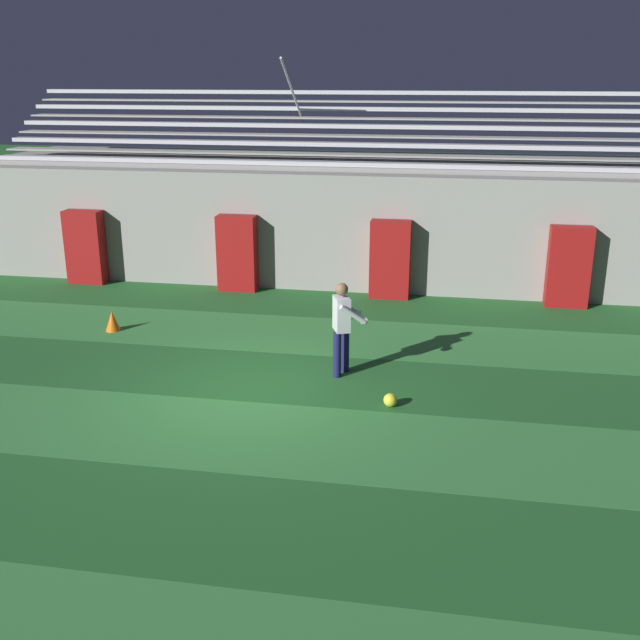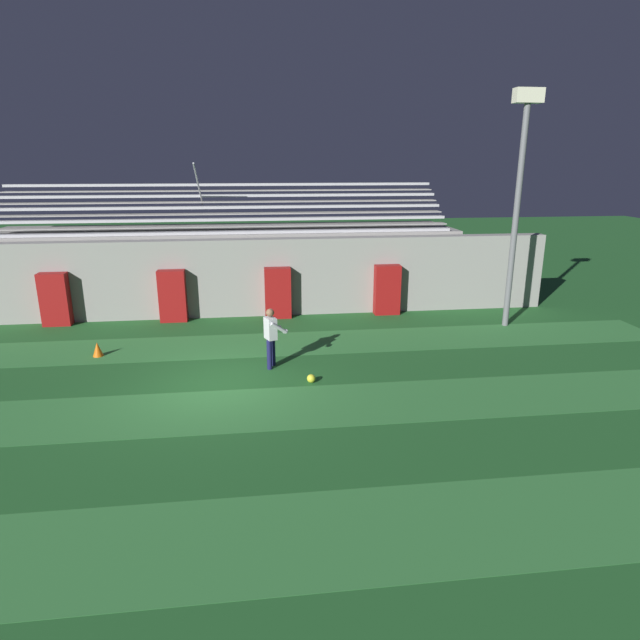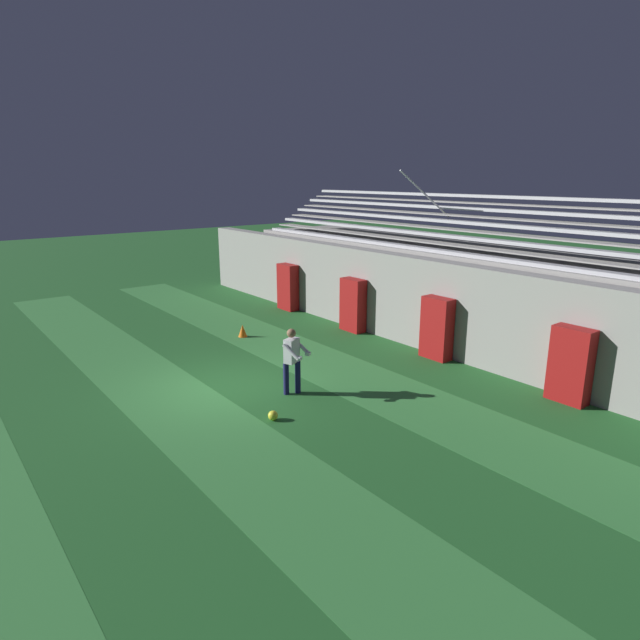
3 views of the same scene
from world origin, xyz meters
TOP-DOWN VIEW (x-y plane):
  - ground_plane at (0.00, 0.00)m, footprint 80.00×80.00m
  - turf_stripe_near at (0.00, -6.00)m, footprint 28.00×2.25m
  - turf_stripe_mid at (0.00, -1.50)m, footprint 28.00×2.25m
  - turf_stripe_far at (0.00, 2.99)m, footprint 28.00×2.25m
  - back_wall at (0.00, 6.50)m, footprint 24.00×0.60m
  - padding_pillar_gate_left at (-1.85, 5.95)m, footprint 0.93×0.44m
  - padding_pillar_gate_right at (1.85, 5.95)m, footprint 0.93×0.44m
  - padding_pillar_far_left at (-5.78, 5.95)m, footprint 0.93×0.44m
  - padding_pillar_far_right at (5.87, 5.95)m, footprint 0.93×0.44m
  - bleacher_stand at (-0.00, 8.84)m, footprint 18.00×4.05m
  - floodlight_pole at (9.60, 4.01)m, footprint 0.90×0.36m
  - goalkeeper at (1.43, 1.06)m, footprint 0.66×0.71m
  - soccer_ball at (2.39, -0.15)m, footprint 0.22×0.22m
  - traffic_cone at (-3.57, 2.55)m, footprint 0.30×0.30m

SIDE VIEW (x-z plane):
  - ground_plane at x=0.00m, z-range 0.00..0.00m
  - turf_stripe_near at x=0.00m, z-range 0.00..0.01m
  - turf_stripe_mid at x=0.00m, z-range 0.00..0.01m
  - turf_stripe_far at x=0.00m, z-range 0.00..0.01m
  - soccer_ball at x=2.39m, z-range 0.00..0.22m
  - traffic_cone at x=-3.57m, z-range 0.00..0.42m
  - padding_pillar_gate_left at x=-1.85m, z-range 0.00..1.83m
  - padding_pillar_gate_right at x=1.85m, z-range 0.00..1.83m
  - padding_pillar_far_left at x=-5.78m, z-range 0.00..1.83m
  - padding_pillar_far_right at x=5.87m, z-range 0.00..1.83m
  - goalkeeper at x=1.43m, z-range 0.12..1.79m
  - back_wall at x=0.00m, z-range 0.00..2.80m
  - bleacher_stand at x=0.00m, z-range -1.21..4.22m
  - floodlight_pole at x=9.60m, z-range 1.04..8.67m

